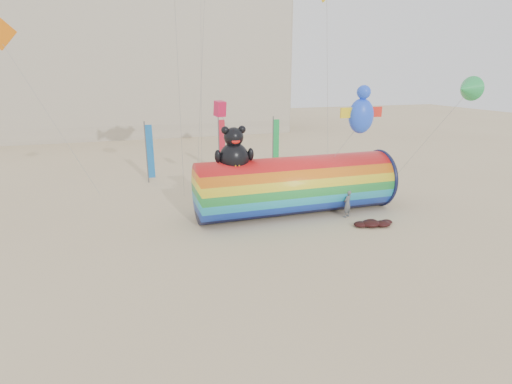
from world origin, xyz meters
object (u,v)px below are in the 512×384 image
object	(u,v)px
hotel_building	(80,63)
kite_handler	(347,204)
windsock_assembly	(295,184)
fabric_bundle	(373,223)

from	to	relation	value
hotel_building	kite_handler	world-z (taller)	hotel_building
hotel_building	kite_handler	bearing A→B (deg)	-66.85
hotel_building	windsock_assembly	distance (m)	45.88
hotel_building	fabric_bundle	distance (m)	50.96
windsock_assembly	fabric_bundle	bearing A→B (deg)	-45.57
hotel_building	fabric_bundle	world-z (taller)	hotel_building
kite_handler	fabric_bundle	world-z (taller)	kite_handler
windsock_assembly	kite_handler	xyz separation A→B (m)	(2.90, -1.82, -1.10)
hotel_building	windsock_assembly	world-z (taller)	hotel_building
fabric_bundle	hotel_building	bearing A→B (deg)	113.09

